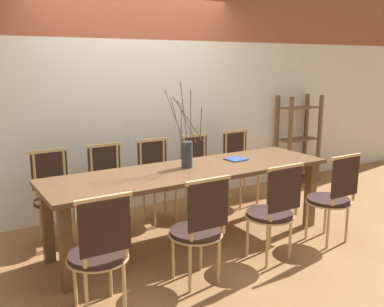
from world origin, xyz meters
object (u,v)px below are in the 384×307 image
(vase_centerpiece, at_px, (187,152))
(book_stack, at_px, (236,159))
(dining_table, at_px, (192,178))
(chair_near_center, at_px, (274,209))
(shelving_rack, at_px, (298,139))
(chair_far_center, at_px, (158,178))

(vase_centerpiece, xyz_separation_m, book_stack, (0.61, 0.01, -0.15))
(dining_table, xyz_separation_m, chair_near_center, (0.40, -0.73, -0.17))
(chair_near_center, relative_size, book_stack, 4.32)
(shelving_rack, bearing_deg, chair_near_center, -139.31)
(book_stack, height_order, shelving_rack, shelving_rack)
(dining_table, bearing_deg, book_stack, 7.75)
(dining_table, bearing_deg, shelving_rack, 22.96)
(chair_far_center, relative_size, shelving_rack, 0.71)
(chair_near_center, relative_size, shelving_rack, 0.71)
(dining_table, relative_size, vase_centerpiece, 3.44)
(chair_far_center, bearing_deg, chair_near_center, 105.22)
(chair_far_center, bearing_deg, book_stack, 132.44)
(vase_centerpiece, distance_m, book_stack, 0.63)
(dining_table, bearing_deg, chair_far_center, 90.24)
(chair_near_center, xyz_separation_m, vase_centerpiece, (-0.41, 0.80, 0.42))
(dining_table, relative_size, shelving_rack, 2.21)
(chair_far_center, bearing_deg, vase_centerpiece, 88.72)
(shelving_rack, bearing_deg, vase_centerpiece, -158.51)
(chair_near_center, height_order, vase_centerpiece, vase_centerpiece)
(vase_centerpiece, distance_m, shelving_rack, 2.68)
(chair_far_center, distance_m, book_stack, 0.92)
(chair_near_center, bearing_deg, vase_centerpiece, 117.37)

